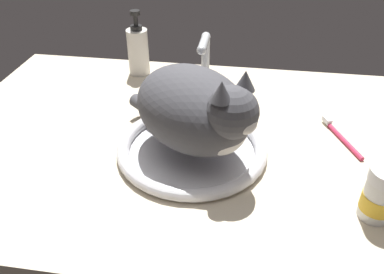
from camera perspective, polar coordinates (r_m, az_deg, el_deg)
countertop at (r=88.25cm, az=-0.18°, el=-0.69°), size 115.19×77.17×3.00cm
sink_basin at (r=81.89cm, az=0.00°, el=-1.62°), size 31.92×31.92×2.64cm
faucet at (r=96.35cm, az=1.89°, el=8.70°), size 19.68×11.10×18.74cm
cat at (r=75.28cm, az=0.81°, el=3.97°), size 33.01×31.21×19.25cm
soap_pump_bottle at (r=113.97cm, az=-7.99°, el=12.58°), size 5.98×5.98×18.42cm
pill_bottle at (r=73.00cm, az=26.12°, el=-7.79°), size 5.84×5.84×10.19cm
toothbrush at (r=92.51cm, az=21.19°, el=0.09°), size 6.98×14.95×1.70cm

